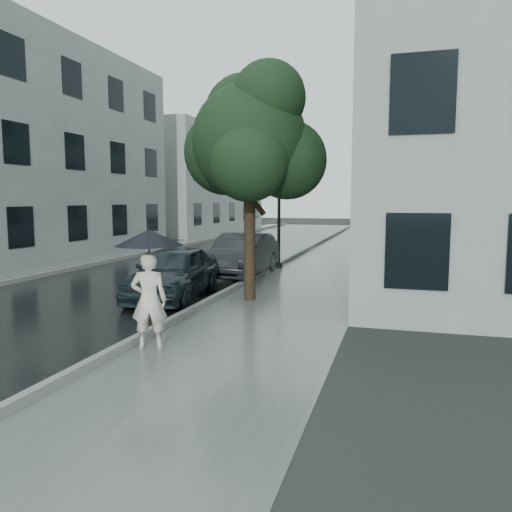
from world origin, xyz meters
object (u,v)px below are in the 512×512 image
(street_tree, at_px, (251,140))
(car_far, at_px, (242,255))
(pedestrian, at_px, (149,300))
(lamp_post, at_px, (276,183))
(car_near, at_px, (174,272))

(street_tree, distance_m, car_far, 5.25)
(pedestrian, bearing_deg, street_tree, -115.61)
(lamp_post, bearing_deg, car_far, -94.91)
(car_far, bearing_deg, lamp_post, 75.74)
(pedestrian, bearing_deg, lamp_post, -107.95)
(lamp_post, xyz_separation_m, car_far, (-0.61, -2.28, -2.50))
(pedestrian, distance_m, street_tree, 5.70)
(pedestrian, xyz_separation_m, car_far, (-1.00, 8.42, -0.13))
(car_far, bearing_deg, pedestrian, -82.51)
(street_tree, relative_size, car_near, 1.45)
(pedestrian, relative_size, lamp_post, 0.30)
(lamp_post, xyz_separation_m, car_near, (-1.12, -6.55, -2.52))
(street_tree, height_order, lamp_post, street_tree)
(car_far, bearing_deg, car_near, -96.11)
(lamp_post, distance_m, car_near, 7.11)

